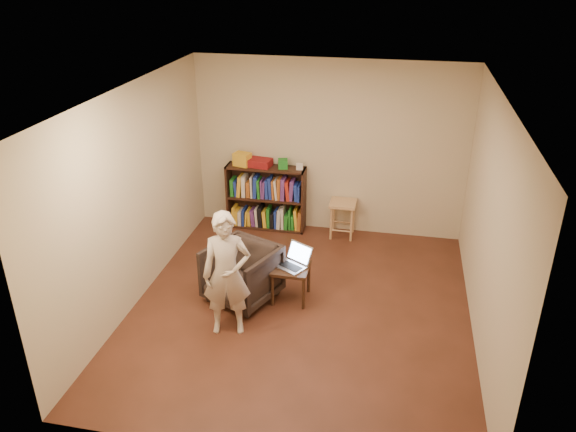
% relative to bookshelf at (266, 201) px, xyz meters
% --- Properties ---
extents(floor, '(4.50, 4.50, 0.00)m').
position_rel_bookshelf_xyz_m(floor, '(0.92, -2.09, -0.44)').
color(floor, '#402014').
rests_on(floor, ground).
extents(ceiling, '(4.50, 4.50, 0.00)m').
position_rel_bookshelf_xyz_m(ceiling, '(0.92, -2.09, 2.16)').
color(ceiling, white).
rests_on(ceiling, wall_back).
extents(wall_back, '(4.00, 0.00, 4.00)m').
position_rel_bookshelf_xyz_m(wall_back, '(0.92, 0.16, 0.86)').
color(wall_back, '#C4BA94').
rests_on(wall_back, floor).
extents(wall_left, '(0.00, 4.50, 4.50)m').
position_rel_bookshelf_xyz_m(wall_left, '(-1.08, -2.09, 0.86)').
color(wall_left, '#C4BA94').
rests_on(wall_left, floor).
extents(wall_right, '(0.00, 4.50, 4.50)m').
position_rel_bookshelf_xyz_m(wall_right, '(2.92, -2.09, 0.86)').
color(wall_right, '#C4BA94').
rests_on(wall_right, floor).
extents(bookshelf, '(1.20, 0.30, 1.00)m').
position_rel_bookshelf_xyz_m(bookshelf, '(0.00, 0.00, 0.00)').
color(bookshelf, black).
rests_on(bookshelf, floor).
extents(box_yellow, '(0.28, 0.23, 0.20)m').
position_rel_bookshelf_xyz_m(box_yellow, '(-0.36, -0.02, 0.66)').
color(box_yellow, yellow).
rests_on(box_yellow, bookshelf).
extents(red_cloth, '(0.36, 0.29, 0.11)m').
position_rel_bookshelf_xyz_m(red_cloth, '(-0.09, 0.00, 0.62)').
color(red_cloth, maroon).
rests_on(red_cloth, bookshelf).
extents(box_green, '(0.17, 0.17, 0.14)m').
position_rel_bookshelf_xyz_m(box_green, '(0.27, -0.01, 0.63)').
color(box_green, '#217C24').
rests_on(box_green, bookshelf).
extents(box_white, '(0.12, 0.12, 0.08)m').
position_rel_bookshelf_xyz_m(box_white, '(0.51, -0.00, 0.60)').
color(box_white, silver).
rests_on(box_white, bookshelf).
extents(stool, '(0.38, 0.38, 0.55)m').
position_rel_bookshelf_xyz_m(stool, '(1.19, -0.06, 0.01)').
color(stool, tan).
rests_on(stool, floor).
extents(armchair, '(1.01, 1.02, 0.72)m').
position_rel_bookshelf_xyz_m(armchair, '(0.18, -2.02, -0.08)').
color(armchair, '#2F251F').
rests_on(armchair, floor).
extents(side_table, '(0.44, 0.44, 0.45)m').
position_rel_bookshelf_xyz_m(side_table, '(0.76, -1.89, -0.07)').
color(side_table, '#321D10').
rests_on(side_table, floor).
extents(laptop, '(0.48, 0.48, 0.24)m').
position_rel_bookshelf_xyz_m(laptop, '(0.79, -1.85, 0.07)').
color(laptop, silver).
rests_on(laptop, side_table).
extents(person, '(0.60, 0.46, 1.46)m').
position_rel_bookshelf_xyz_m(person, '(0.20, -2.65, 0.29)').
color(person, beige).
rests_on(person, floor).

